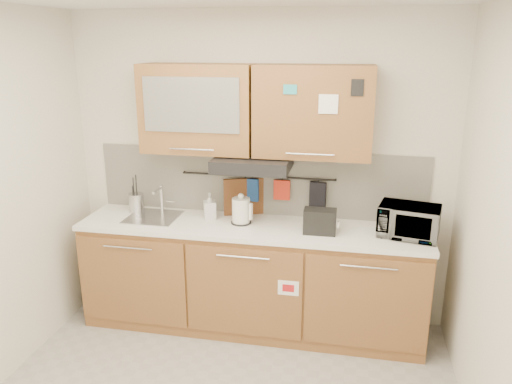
% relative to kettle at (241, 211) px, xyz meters
% --- Properties ---
extents(wall_back, '(3.20, 0.00, 3.20)m').
position_rel_kettle_xyz_m(wall_back, '(0.09, 0.28, 0.28)').
color(wall_back, silver).
rests_on(wall_back, ground).
extents(base_cabinet, '(2.80, 0.64, 0.88)m').
position_rel_kettle_xyz_m(base_cabinet, '(0.09, -0.02, -0.62)').
color(base_cabinet, brown).
rests_on(base_cabinet, floor).
extents(countertop, '(2.82, 0.62, 0.04)m').
position_rel_kettle_xyz_m(countertop, '(0.09, -0.03, -0.12)').
color(countertop, white).
rests_on(countertop, base_cabinet).
extents(backsplash, '(2.80, 0.02, 0.56)m').
position_rel_kettle_xyz_m(backsplash, '(0.09, 0.27, 0.18)').
color(backsplash, silver).
rests_on(backsplash, countertop).
extents(upper_cabinets, '(1.82, 0.37, 0.70)m').
position_rel_kettle_xyz_m(upper_cabinets, '(0.09, 0.11, 0.81)').
color(upper_cabinets, brown).
rests_on(upper_cabinets, wall_back).
extents(range_hood, '(0.60, 0.46, 0.10)m').
position_rel_kettle_xyz_m(range_hood, '(0.09, 0.03, 0.40)').
color(range_hood, black).
rests_on(range_hood, upper_cabinets).
extents(sink, '(0.42, 0.40, 0.26)m').
position_rel_kettle_xyz_m(sink, '(-0.76, -0.01, -0.10)').
color(sink, silver).
rests_on(sink, countertop).
extents(utensil_rail, '(1.30, 0.02, 0.02)m').
position_rel_kettle_xyz_m(utensil_rail, '(0.09, 0.23, 0.24)').
color(utensil_rail, black).
rests_on(utensil_rail, backsplash).
extents(utensil_crock, '(0.17, 0.17, 0.33)m').
position_rel_kettle_xyz_m(utensil_crock, '(-0.96, 0.11, -0.02)').
color(utensil_crock, '#AFAEB3').
rests_on(utensil_crock, countertop).
extents(kettle, '(0.19, 0.18, 0.26)m').
position_rel_kettle_xyz_m(kettle, '(0.00, 0.00, 0.00)').
color(kettle, white).
rests_on(kettle, countertop).
extents(toaster, '(0.25, 0.15, 0.19)m').
position_rel_kettle_xyz_m(toaster, '(0.64, -0.09, -0.00)').
color(toaster, black).
rests_on(toaster, countertop).
extents(microwave, '(0.49, 0.38, 0.24)m').
position_rel_kettle_xyz_m(microwave, '(1.31, -0.03, 0.02)').
color(microwave, '#999999').
rests_on(microwave, countertop).
extents(soap_bottle, '(0.13, 0.13, 0.22)m').
position_rel_kettle_xyz_m(soap_bottle, '(-0.28, 0.06, 0.01)').
color(soap_bottle, '#999999').
rests_on(soap_bottle, countertop).
extents(cutting_board, '(0.35, 0.15, 0.45)m').
position_rel_kettle_xyz_m(cutting_board, '(-0.01, 0.22, -0.01)').
color(cutting_board, brown).
rests_on(cutting_board, utensil_rail).
extents(oven_mitt, '(0.12, 0.05, 0.19)m').
position_rel_kettle_xyz_m(oven_mitt, '(0.04, 0.22, 0.12)').
color(oven_mitt, navy).
rests_on(oven_mitt, utensil_rail).
extents(dark_pouch, '(0.14, 0.07, 0.21)m').
position_rel_kettle_xyz_m(dark_pouch, '(0.60, 0.22, 0.11)').
color(dark_pouch, black).
rests_on(dark_pouch, utensil_rail).
extents(pot_holder, '(0.14, 0.02, 0.17)m').
position_rel_kettle_xyz_m(pot_holder, '(0.30, 0.22, 0.13)').
color(pot_holder, red).
rests_on(pot_holder, utensil_rail).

